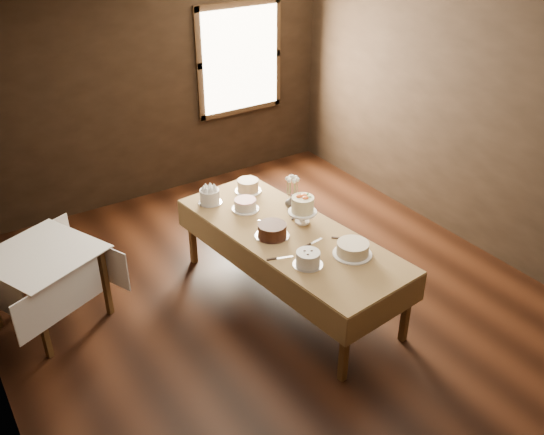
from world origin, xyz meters
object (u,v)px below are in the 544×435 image
Objects in this scene: side_table at (43,262)px; cake_chocolate at (272,231)px; cake_meringue at (210,197)px; cake_cream at (353,249)px; cake_server_b at (349,239)px; cake_swirl at (308,259)px; cake_server_a at (316,241)px; cake_server_e at (285,257)px; cake_server_d at (294,212)px; cake_server_c at (265,222)px; cake_speckled at (248,186)px; cake_flowers at (302,211)px; cake_lattice at (245,205)px; flower_vase at (292,202)px; display_table at (290,238)px.

cake_chocolate is (1.88, -0.89, 0.15)m from side_table.
cake_meringue is 0.64× the size of cake_chocolate.
cake_cream is (0.42, -0.65, -0.00)m from cake_chocolate.
cake_meringue is at bearing 101.53° from cake_chocolate.
cake_chocolate reaches higher than cake_server_b.
cake_server_a is at bearing 42.55° from cake_swirl.
cake_server_d is at bearing 67.74° from cake_server_e.
cake_server_c reaches higher than side_table.
cake_server_e is at bearing 179.85° from cake_server_a.
cake_meringue reaches higher than cake_speckled.
cake_server_e is at bearing -105.86° from cake_chocolate.
cake_server_d is at bearing -76.62° from cake_speckled.
cake_swirl is at bearing -121.91° from cake_flowers.
cake_lattice is 0.91m from cake_server_a.
cake_swirl is at bearing -37.78° from side_table.
cake_server_c is (-0.30, 0.20, -0.12)m from cake_flowers.
cake_server_b is at bearing 12.43° from cake_swirl.
cake_chocolate is at bearing -143.49° from flower_vase.
cake_flowers is at bearing -57.86° from cake_lattice.
cake_speckled is 0.76× the size of cake_chocolate.
cake_meringue reaches higher than cake_chocolate.
flower_vase is (0.46, 0.34, 0.01)m from cake_chocolate.
cake_speckled is 0.94m from cake_chocolate.
cake_server_e is (-0.39, -1.26, -0.06)m from cake_speckled.
display_table is 0.95m from cake_speckled.
cake_speckled is 1.08× the size of cake_swirl.
cake_meringue is 0.81× the size of cake_lattice.
cake_server_d is 1.00× the size of cake_server_e.
cake_meringue reaches higher than cake_lattice.
cake_server_c is at bearing 101.61° from cake_server_a.
cake_chocolate is 0.58m from flower_vase.
cake_flowers is 1.19× the size of cake_server_b.
cake_cream is 0.91m from cake_server_d.
cake_server_b is (0.51, -1.02, -0.05)m from cake_lattice.
cake_server_b is at bearing 11.65° from cake_server_e.
cake_swirl is at bearing 169.28° from cake_cream.
cake_chocolate is 0.78m from cake_cream.
cake_lattice is 0.47m from flower_vase.
cake_server_d is (0.44, 0.83, -0.06)m from cake_swirl.
cake_server_e is at bearing 140.23° from cake_server_c.
cake_server_d is 0.11m from flower_vase.
cake_chocolate is 1.57× the size of cake_server_b.
cake_swirl is 0.70× the size of cake_cream.
flower_vase is at bearing -72.24° from cake_speckled.
display_table is 10.49× the size of cake_meringue.
cake_server_c is at bearing -85.95° from cake_lattice.
cake_chocolate is 1.57× the size of cake_server_a.
flower_vase is (2.35, -0.55, 0.16)m from side_table.
cake_server_b is (2.45, -1.33, 0.09)m from side_table.
side_table is 4.92× the size of cake_server_e.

